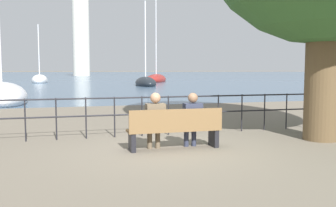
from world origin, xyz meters
TOP-DOWN VIEW (x-y plane):
  - ground_plane at (0.00, 0.00)m, footprint 1000.00×1000.00m
  - harbor_water at (0.00, 160.24)m, footprint 600.00×300.00m
  - park_bench at (0.00, -0.07)m, footprint 2.08×0.45m
  - seated_person_left at (-0.43, 0.01)m, footprint 0.41×0.35m
  - seated_person_right at (0.43, 0.01)m, footprint 0.40×0.35m
  - promenade_railing at (0.00, 1.76)m, footprint 12.29×0.04m
  - sailboat_0 at (-5.52, 13.58)m, footprint 3.60×6.92m
  - sailboat_1 at (-5.41, 44.56)m, footprint 2.09×5.07m
  - sailboat_3 at (6.26, 32.11)m, footprint 2.34×5.97m
  - sailboat_4 at (10.32, 43.81)m, footprint 5.66×8.50m
  - harbor_lighthouse at (2.59, 100.71)m, footprint 4.69×4.69m

SIDE VIEW (x-z plane):
  - ground_plane at x=0.00m, z-range 0.00..0.00m
  - harbor_water at x=0.00m, z-range 0.00..0.01m
  - sailboat_3 at x=6.26m, z-range -4.43..5.08m
  - sailboat_0 at x=-5.52m, z-range -3.68..4.35m
  - sailboat_1 at x=-5.41m, z-range -3.72..4.43m
  - sailboat_4 at x=10.32m, z-range -6.21..6.95m
  - park_bench at x=0.00m, z-range -0.01..0.89m
  - seated_person_right at x=0.43m, z-range 0.06..1.30m
  - seated_person_left at x=-0.43m, z-range 0.06..1.32m
  - promenade_railing at x=0.00m, z-range 0.17..1.22m
  - harbor_lighthouse at x=2.59m, z-range -0.97..26.83m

